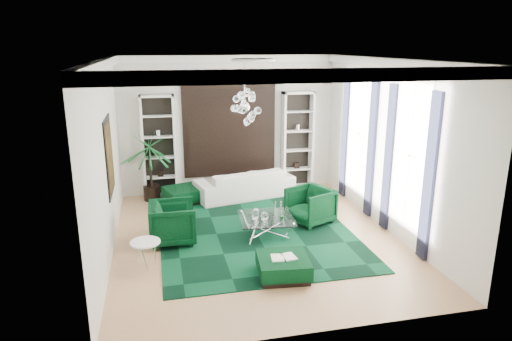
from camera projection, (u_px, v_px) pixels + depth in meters
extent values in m
cube|color=tan|center=(256.00, 238.00, 9.96)|extent=(6.00, 7.00, 0.02)
cube|color=white|center=(257.00, 58.00, 8.93)|extent=(6.00, 7.00, 0.02)
cube|color=silver|center=(229.00, 125.00, 12.75)|extent=(6.00, 0.02, 3.80)
cube|color=silver|center=(313.00, 212.00, 6.15)|extent=(6.00, 0.02, 3.80)
cube|color=silver|center=(105.00, 161.00, 8.82)|extent=(0.02, 7.00, 3.80)
cube|color=silver|center=(389.00, 146.00, 10.08)|extent=(0.02, 7.00, 3.80)
cylinder|color=white|center=(253.00, 60.00, 9.23)|extent=(0.90, 0.90, 0.05)
cube|color=black|center=(229.00, 125.00, 12.70)|extent=(2.50, 0.06, 2.80)
cube|color=black|center=(110.00, 156.00, 9.40)|extent=(0.04, 1.30, 1.60)
cube|color=white|center=(410.00, 156.00, 9.23)|extent=(0.03, 1.10, 2.90)
cube|color=black|center=(429.00, 178.00, 8.56)|extent=(0.07, 0.30, 3.25)
cube|color=black|center=(389.00, 159.00, 10.02)|extent=(0.07, 0.30, 3.25)
cube|color=white|center=(359.00, 134.00, 11.49)|extent=(0.03, 1.10, 2.90)
cube|color=black|center=(371.00, 150.00, 10.81)|extent=(0.07, 0.30, 3.25)
cube|color=black|center=(345.00, 137.00, 12.28)|extent=(0.07, 0.30, 3.25)
cube|color=black|center=(255.00, 231.00, 10.29)|extent=(4.20, 5.00, 0.02)
imported|color=white|center=(245.00, 183.00, 12.51)|extent=(2.83, 1.61, 0.78)
imported|color=black|center=(173.00, 223.00, 9.63)|extent=(0.98, 0.95, 0.88)
imported|color=black|center=(310.00, 206.00, 10.70)|extent=(1.21, 1.20, 0.84)
cube|color=black|center=(183.00, 195.00, 12.11)|extent=(1.15, 1.15, 0.40)
cube|color=black|center=(283.00, 267.00, 8.27)|extent=(1.00, 1.00, 0.36)
cube|color=white|center=(283.00, 257.00, 8.21)|extent=(0.46, 0.30, 0.03)
cylinder|color=white|center=(146.00, 255.00, 8.53)|extent=(0.71, 0.71, 0.53)
imported|color=#165828|center=(282.00, 215.00, 9.82)|extent=(0.14, 0.12, 0.23)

